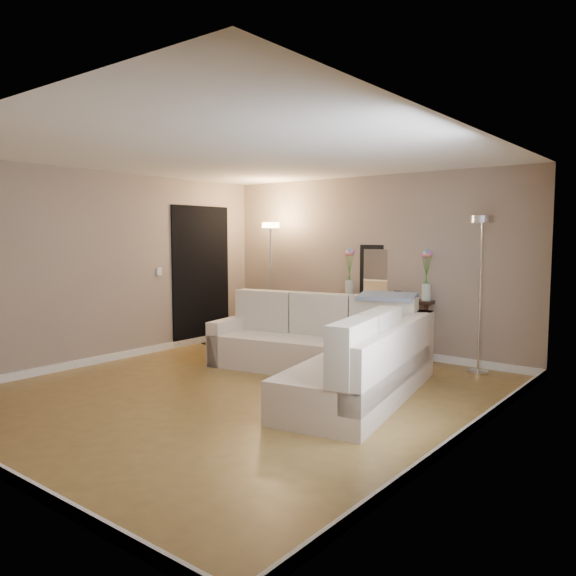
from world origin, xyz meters
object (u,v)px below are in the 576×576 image
Objects in this scene: sectional_sofa at (330,351)px; console_table at (380,323)px; floor_lamp_unlit at (481,263)px; floor_lamp_lit at (271,259)px.

sectional_sofa reaches higher than console_table.
floor_lamp_unlit is (1.49, -0.17, 0.92)m from console_table.
console_table is 0.71× the size of floor_lamp_unlit.
sectional_sofa is 2.19m from floor_lamp_unlit.
floor_lamp_unlit is (1.25, 1.47, 1.03)m from sectional_sofa.
console_table is 2.04m from floor_lamp_lit.
console_table is 0.72× the size of floor_lamp_lit.
sectional_sofa is 2.30× the size of console_table.
floor_lamp_unlit is at bearing -6.55° from console_table.
floor_lamp_lit reaches higher than console_table.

